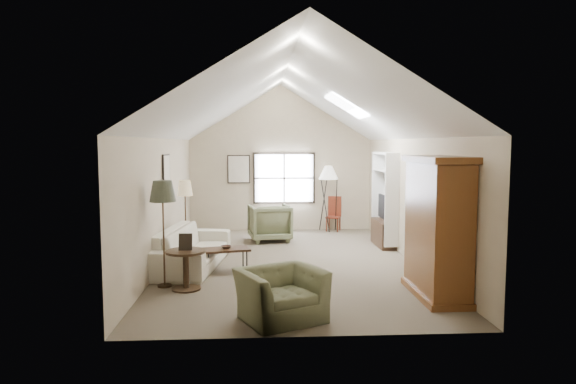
{
  "coord_description": "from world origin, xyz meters",
  "views": [
    {
      "loc": [
        -0.62,
        -10.17,
        2.4
      ],
      "look_at": [
        0.0,
        0.4,
        1.4
      ],
      "focal_mm": 32.0,
      "sensor_mm": 36.0,
      "label": 1
    }
  ],
  "objects": [
    {
      "name": "window",
      "position": [
        0.1,
        3.96,
        1.45
      ],
      "size": [
        1.72,
        0.08,
        1.42
      ],
      "primitive_type": "cube",
      "color": "black",
      "rests_on": "room_shell"
    },
    {
      "name": "coffee_table",
      "position": [
        -1.22,
        -0.62,
        0.22
      ],
      "size": [
        0.94,
        0.66,
        0.44
      ],
      "primitive_type": "cube",
      "rotation": [
        0.0,
        0.0,
        0.24
      ],
      "color": "#382316",
      "rests_on": "ground"
    },
    {
      "name": "side_chair",
      "position": [
        1.44,
        3.7,
        0.47
      ],
      "size": [
        0.48,
        0.48,
        0.95
      ],
      "primitive_type": "cube",
      "rotation": [
        0.0,
        0.0,
        -0.37
      ],
      "color": "maroon",
      "rests_on": "ground"
    },
    {
      "name": "tv_panel",
      "position": [
        2.32,
        1.6,
        0.92
      ],
      "size": [
        0.05,
        0.9,
        0.55
      ],
      "primitive_type": "cube",
      "color": "black",
      "rests_on": "media_console"
    },
    {
      "name": "armchair_far",
      "position": [
        -0.34,
        2.37,
        0.45
      ],
      "size": [
        1.12,
        1.14,
        0.9
      ],
      "primitive_type": "imported",
      "rotation": [
        0.0,
        0.0,
        3.31
      ],
      "color": "#646949",
      "rests_on": "ground"
    },
    {
      "name": "wall_art",
      "position": [
        -1.88,
        1.94,
        1.73
      ],
      "size": [
        1.97,
        3.71,
        0.88
      ],
      "color": "black",
      "rests_on": "room_shell"
    },
    {
      "name": "armoire",
      "position": [
        2.18,
        -2.4,
        1.1
      ],
      "size": [
        0.6,
        1.5,
        2.2
      ],
      "primitive_type": "cube",
      "color": "brown",
      "rests_on": "ground"
    },
    {
      "name": "sofa",
      "position": [
        -1.91,
        -0.21,
        0.38
      ],
      "size": [
        1.36,
        2.73,
        0.76
      ],
      "primitive_type": "imported",
      "rotation": [
        0.0,
        0.0,
        1.44
      ],
      "color": "beige",
      "rests_on": "ground"
    },
    {
      "name": "armchair_near",
      "position": [
        -0.32,
        -3.35,
        0.35
      ],
      "size": [
        1.37,
        1.3,
        0.7
      ],
      "primitive_type": "imported",
      "rotation": [
        0.0,
        0.0,
        0.44
      ],
      "color": "#525A3F",
      "rests_on": "ground"
    },
    {
      "name": "side_table",
      "position": [
        -1.81,
        -1.81,
        0.33
      ],
      "size": [
        0.74,
        0.74,
        0.66
      ],
      "primitive_type": "cylinder",
      "rotation": [
        0.0,
        0.0,
        -0.13
      ],
      "color": "#362316",
      "rests_on": "ground"
    },
    {
      "name": "room_shell",
      "position": [
        0.0,
        0.0,
        3.21
      ],
      "size": [
        5.01,
        8.01,
        4.0
      ],
      "color": "#6A5B4B",
      "rests_on": "ground"
    },
    {
      "name": "tripod_lamp",
      "position": [
        1.3,
        3.7,
        0.91
      ],
      "size": [
        0.64,
        0.64,
        1.83
      ],
      "primitive_type": null,
      "rotation": [
        0.0,
        0.0,
        0.23
      ],
      "color": "white",
      "rests_on": "ground"
    },
    {
      "name": "skylight",
      "position": [
        1.3,
        0.9,
        3.22
      ],
      "size": [
        0.8,
        1.2,
        0.52
      ],
      "primitive_type": null,
      "color": "white",
      "rests_on": "room_shell"
    },
    {
      "name": "bowl",
      "position": [
        -1.22,
        -0.62,
        0.46
      ],
      "size": [
        0.25,
        0.25,
        0.05
      ],
      "primitive_type": "imported",
      "rotation": [
        0.0,
        0.0,
        0.24
      ],
      "color": "#381E17",
      "rests_on": "coffee_table"
    },
    {
      "name": "dark_lamp",
      "position": [
        -2.2,
        -1.61,
        0.91
      ],
      "size": [
        0.49,
        0.49,
        1.83
      ],
      "primitive_type": null,
      "rotation": [
        0.0,
        0.0,
        -0.13
      ],
      "color": "#2A2E20",
      "rests_on": "ground"
    },
    {
      "name": "tv_alcove",
      "position": [
        2.34,
        1.6,
        1.15
      ],
      "size": [
        0.32,
        1.3,
        2.1
      ],
      "primitive_type": "cube",
      "color": "white",
      "rests_on": "ground"
    },
    {
      "name": "tan_lamp",
      "position": [
        -2.2,
        0.99,
        0.82
      ],
      "size": [
        0.37,
        0.37,
        1.64
      ],
      "primitive_type": null,
      "rotation": [
        0.0,
        0.0,
        -0.13
      ],
      "color": "tan",
      "rests_on": "ground"
    },
    {
      "name": "media_console",
      "position": [
        2.32,
        1.6,
        0.3
      ],
      "size": [
        0.34,
        1.18,
        0.6
      ],
      "primitive_type": "cube",
      "color": "#382316",
      "rests_on": "ground"
    }
  ]
}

